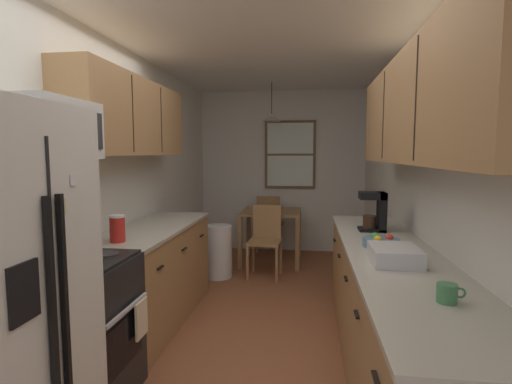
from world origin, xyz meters
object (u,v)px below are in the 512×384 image
object	(u,v)px
dining_table	(271,219)
trash_bin	(218,251)
microwave_over_range	(48,129)
dining_chair_far	(270,220)
fruit_bowl	(381,242)
stove_range	(76,331)
storage_canister	(117,229)
dining_chair_near	(266,237)
coffee_maker	(376,211)
mug_by_coffeemaker	(447,293)
dish_rack	(394,255)

from	to	relation	value
dining_table	trash_bin	size ratio (longest dim) A/B	1.26
microwave_over_range	dining_chair_far	xyz separation A→B (m)	(0.93, 3.96, -1.21)
dining_chair_far	fruit_bowl	world-z (taller)	fruit_bowl
stove_range	storage_canister	size ratio (longest dim) A/B	5.37
dining_chair_near	microwave_over_range	bearing A→B (deg)	-110.05
coffee_maker	dining_chair_near	bearing A→B (deg)	127.37
dining_chair_far	dining_table	bearing A→B (deg)	-82.38
mug_by_coffeemaker	fruit_bowl	distance (m)	1.05
mug_by_coffeemaker	dish_rack	size ratio (longest dim) A/B	0.37
trash_bin	storage_canister	xyz separation A→B (m)	(-0.30, -2.00, 0.67)
dining_table	dish_rack	distance (m)	3.26
stove_range	dish_rack	bearing A→B (deg)	8.01
storage_canister	dining_chair_far	bearing A→B (deg)	76.36
dining_chair_far	storage_canister	distance (m)	3.51
microwave_over_range	dish_rack	distance (m)	2.21
storage_canister	dining_table	bearing A→B (deg)	71.93
dining_chair_near	mug_by_coffeemaker	bearing A→B (deg)	-69.45
coffee_maker	mug_by_coffeemaker	world-z (taller)	coffee_maker
microwave_over_range	fruit_bowl	world-z (taller)	microwave_over_range
microwave_over_range	mug_by_coffeemaker	xyz separation A→B (m)	(2.15, -0.35, -0.76)
dining_chair_near	mug_by_coffeemaker	world-z (taller)	mug_by_coffeemaker
dining_chair_near	fruit_bowl	distance (m)	2.34
storage_canister	mug_by_coffeemaker	xyz separation A→B (m)	(2.04, -0.93, -0.06)
mug_by_coffeemaker	coffee_maker	bearing A→B (deg)	91.56
stove_range	storage_canister	distance (m)	0.79
microwave_over_range	mug_by_coffeemaker	distance (m)	2.31
trash_bin	mug_by_coffeemaker	bearing A→B (deg)	-59.28
stove_range	mug_by_coffeemaker	xyz separation A→B (m)	(2.04, -0.35, 0.47)
dining_chair_near	dish_rack	distance (m)	2.71
dining_chair_far	dish_rack	bearing A→B (deg)	-72.99
dining_table	mug_by_coffeemaker	distance (m)	3.88
dining_chair_near	storage_canister	distance (m)	2.38
trash_bin	coffee_maker	bearing A→B (deg)	-37.56
coffee_maker	dish_rack	xyz separation A→B (m)	(-0.05, -1.00, -0.13)
stove_range	coffee_maker	size ratio (longest dim) A/B	3.28
storage_canister	fruit_bowl	size ratio (longest dim) A/B	0.79
fruit_bowl	trash_bin	bearing A→B (deg)	130.91
dining_chair_near	storage_canister	bearing A→B (deg)	-112.45
coffee_maker	dining_table	bearing A→B (deg)	117.95
mug_by_coffeemaker	stove_range	bearing A→B (deg)	170.17
microwave_over_range	mug_by_coffeemaker	size ratio (longest dim) A/B	4.69
mug_by_coffeemaker	trash_bin	bearing A→B (deg)	120.72
dining_table	storage_canister	size ratio (longest dim) A/B	4.06
microwave_over_range	coffee_maker	size ratio (longest dim) A/B	1.76
fruit_bowl	dish_rack	bearing A→B (deg)	-89.33
microwave_over_range	coffee_maker	xyz separation A→B (m)	(2.11, 1.27, -0.63)
stove_range	trash_bin	size ratio (longest dim) A/B	1.66
storage_canister	dish_rack	world-z (taller)	storage_canister
trash_bin	coffee_maker	xyz separation A→B (m)	(1.70, -1.31, 0.74)
stove_range	microwave_over_range	size ratio (longest dim) A/B	1.86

